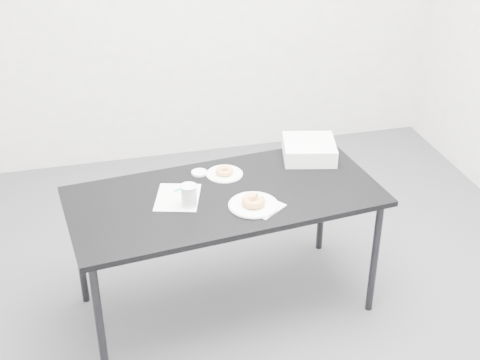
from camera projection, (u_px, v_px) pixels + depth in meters
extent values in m
plane|color=#444549|center=(252.00, 306.00, 3.84)|extent=(4.00, 4.00, 0.00)
cube|color=black|center=(225.00, 197.00, 3.49)|extent=(1.70, 0.93, 0.03)
cylinder|color=black|center=(100.00, 323.00, 3.19)|extent=(0.04, 0.04, 0.71)
cylinder|color=black|center=(79.00, 250.00, 3.71)|extent=(0.04, 0.04, 0.71)
cylinder|color=black|center=(375.00, 258.00, 3.64)|extent=(0.04, 0.04, 0.71)
cylinder|color=black|center=(322.00, 201.00, 4.16)|extent=(0.04, 0.04, 0.71)
cube|color=white|center=(178.00, 197.00, 3.46)|extent=(0.29, 0.33, 0.00)
cube|color=green|center=(188.00, 186.00, 3.55)|extent=(0.06, 0.06, 0.00)
cylinder|color=#0E8B9B|center=(185.00, 187.00, 3.54)|extent=(0.12, 0.07, 0.01)
cube|color=white|center=(262.00, 206.00, 3.38)|extent=(0.25, 0.25, 0.00)
cylinder|color=white|center=(253.00, 205.00, 3.38)|extent=(0.26, 0.26, 0.01)
torus|color=#C9883F|center=(254.00, 201.00, 3.37)|extent=(0.16, 0.16, 0.04)
cylinder|color=white|center=(224.00, 174.00, 3.67)|extent=(0.20, 0.20, 0.01)
torus|color=#C9883F|center=(224.00, 171.00, 3.66)|extent=(0.11, 0.11, 0.03)
cylinder|color=white|center=(189.00, 196.00, 3.36)|extent=(0.08, 0.08, 0.12)
cylinder|color=white|center=(199.00, 173.00, 3.67)|extent=(0.09, 0.09, 0.01)
cube|color=white|center=(309.00, 149.00, 3.82)|extent=(0.35, 0.35, 0.10)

